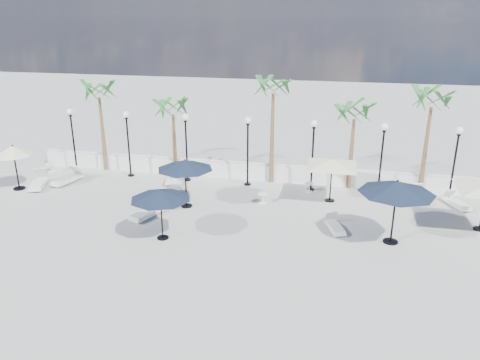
% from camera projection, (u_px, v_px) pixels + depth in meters
% --- Properties ---
extents(ground, '(100.00, 100.00, 0.00)m').
position_uv_depth(ground, '(217.00, 236.00, 20.08)').
color(ground, '#A2A29D').
rests_on(ground, ground).
extents(balustrade, '(26.00, 0.30, 1.01)m').
position_uv_depth(balustrade, '(251.00, 171.00, 26.82)').
color(balustrade, silver).
rests_on(balustrade, ground).
extents(lamppost_0, '(0.36, 0.36, 3.84)m').
position_uv_depth(lamppost_0, '(72.00, 132.00, 27.36)').
color(lamppost_0, black).
rests_on(lamppost_0, ground).
extents(lamppost_1, '(0.36, 0.36, 3.84)m').
position_uv_depth(lamppost_1, '(128.00, 135.00, 26.64)').
color(lamppost_1, black).
rests_on(lamppost_1, ground).
extents(lamppost_2, '(0.36, 0.36, 3.84)m').
position_uv_depth(lamppost_2, '(186.00, 138.00, 25.93)').
color(lamppost_2, black).
rests_on(lamppost_2, ground).
extents(lamppost_3, '(0.36, 0.36, 3.84)m').
position_uv_depth(lamppost_3, '(248.00, 142.00, 25.21)').
color(lamppost_3, black).
rests_on(lamppost_3, ground).
extents(lamppost_4, '(0.36, 0.36, 3.84)m').
position_uv_depth(lamppost_4, '(313.00, 145.00, 24.50)').
color(lamppost_4, black).
rests_on(lamppost_4, ground).
extents(lamppost_5, '(0.36, 0.36, 3.84)m').
position_uv_depth(lamppost_5, '(382.00, 149.00, 23.78)').
color(lamppost_5, black).
rests_on(lamppost_5, ground).
extents(lamppost_6, '(0.36, 0.36, 3.84)m').
position_uv_depth(lamppost_6, '(456.00, 154.00, 23.07)').
color(lamppost_6, black).
rests_on(lamppost_6, ground).
extents(palm_0, '(2.60, 2.60, 5.50)m').
position_uv_depth(palm_0, '(99.00, 95.00, 27.10)').
color(palm_0, brown).
rests_on(palm_0, ground).
extents(palm_1, '(2.60, 2.60, 4.70)m').
position_uv_depth(palm_1, '(173.00, 112.00, 26.44)').
color(palm_1, brown).
rests_on(palm_1, ground).
extents(palm_2, '(2.60, 2.60, 6.10)m').
position_uv_depth(palm_2, '(273.00, 91.00, 24.82)').
color(palm_2, brown).
rests_on(palm_2, ground).
extents(palm_3, '(2.60, 2.60, 4.90)m').
position_uv_depth(palm_3, '(354.00, 117.00, 24.33)').
color(palm_3, brown).
rests_on(palm_3, ground).
extents(palm_4, '(2.60, 2.60, 5.70)m').
position_uv_depth(palm_4, '(432.00, 105.00, 23.32)').
color(palm_4, brown).
rests_on(palm_4, ground).
extents(lounger_0, '(1.05, 2.10, 0.76)m').
position_uv_depth(lounger_0, '(67.00, 179.00, 26.28)').
color(lounger_0, silver).
rests_on(lounger_0, ground).
extents(lounger_1, '(1.40, 2.17, 0.78)m').
position_uv_depth(lounger_1, '(39.00, 183.00, 25.64)').
color(lounger_1, silver).
rests_on(lounger_1, ground).
extents(lounger_2, '(1.15, 2.21, 0.79)m').
position_uv_depth(lounger_2, '(173.00, 176.00, 26.58)').
color(lounger_2, silver).
rests_on(lounger_2, ground).
extents(lounger_3, '(1.12, 1.93, 0.69)m').
position_uv_depth(lounger_3, '(175.00, 186.00, 25.22)').
color(lounger_3, silver).
rests_on(lounger_3, ground).
extents(lounger_4, '(1.26, 2.02, 0.72)m').
position_uv_depth(lounger_4, '(148.00, 212.00, 21.89)').
color(lounger_4, silver).
rests_on(lounger_4, ground).
extents(lounger_5, '(1.03, 1.71, 0.61)m').
position_uv_depth(lounger_5, '(335.00, 226.00, 20.56)').
color(lounger_5, silver).
rests_on(lounger_5, ground).
extents(lounger_6, '(0.84, 1.80, 0.65)m').
position_uv_depth(lounger_6, '(420.00, 196.00, 23.86)').
color(lounger_6, silver).
rests_on(lounger_6, ground).
extents(lounger_7, '(1.19, 1.77, 0.64)m').
position_uv_depth(lounger_7, '(457.00, 203.00, 23.06)').
color(lounger_7, silver).
rests_on(lounger_7, ground).
extents(side_table_0, '(0.57, 0.57, 0.56)m').
position_uv_depth(side_table_0, '(51.00, 166.00, 28.12)').
color(side_table_0, silver).
rests_on(side_table_0, ground).
extents(side_table_1, '(0.52, 0.52, 0.50)m').
position_uv_depth(side_table_1, '(263.00, 198.00, 23.43)').
color(side_table_1, silver).
rests_on(side_table_1, ground).
extents(side_table_2, '(0.50, 0.50, 0.49)m').
position_uv_depth(side_table_2, '(309.00, 187.00, 24.95)').
color(side_table_2, silver).
rests_on(side_table_2, ground).
extents(parasol_navy_left, '(2.55, 2.55, 2.25)m').
position_uv_depth(parasol_navy_left, '(160.00, 195.00, 19.21)').
color(parasol_navy_left, black).
rests_on(parasol_navy_left, ground).
extents(parasol_navy_mid, '(2.74, 2.74, 2.46)m').
position_uv_depth(parasol_navy_mid, '(185.00, 165.00, 22.43)').
color(parasol_navy_mid, black).
rests_on(parasol_navy_mid, ground).
extents(parasol_navy_right, '(3.10, 3.10, 2.78)m').
position_uv_depth(parasol_navy_right, '(397.00, 188.00, 18.71)').
color(parasol_navy_right, black).
rests_on(parasol_navy_right, ground).
extents(parasol_cream_sq_a, '(4.82, 4.82, 2.37)m').
position_uv_depth(parasol_cream_sq_a, '(332.00, 160.00, 23.09)').
color(parasol_cream_sq_a, black).
rests_on(parasol_cream_sq_a, ground).
extents(parasol_cream_small, '(2.04, 2.04, 2.50)m').
position_uv_depth(parasol_cream_small, '(13.00, 151.00, 24.72)').
color(parasol_cream_small, black).
rests_on(parasol_cream_small, ground).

